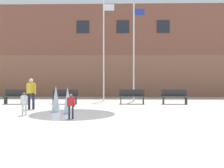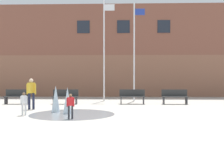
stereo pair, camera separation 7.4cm
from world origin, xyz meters
name	(u,v)px [view 1 (the left image)]	position (x,y,z in m)	size (l,w,h in m)	color
ground_plane	(134,142)	(0.00, 0.00, 0.00)	(100.00, 100.00, 0.00)	#B2ADA3
library_building	(122,54)	(0.00, 19.38, 4.07)	(36.00, 6.05, 8.14)	brown
splash_fountain	(64,103)	(-2.89, 5.38, 0.48)	(3.76, 3.76, 1.27)	gray
park_bench_left_of_flagpoles	(17,96)	(-6.72, 9.66, 0.48)	(1.60, 0.44, 0.91)	#28282D
park_bench_center	(65,96)	(-3.72, 9.74, 0.48)	(1.60, 0.44, 0.91)	#28282D
park_bench_under_right_flagpole	(132,96)	(0.47, 9.89, 0.48)	(1.60, 0.44, 0.91)	#28282D
park_bench_near_trashcan	(174,96)	(3.11, 9.84, 0.48)	(1.60, 0.44, 0.91)	#28282D
child_running	(71,104)	(-2.24, 3.65, 0.58)	(0.31, 0.22, 0.99)	#28282D
child_with_pink_shirt	(24,102)	(-4.45, 4.62, 0.58)	(0.31, 0.21, 0.99)	silver
adult_near_bench	(31,91)	(-4.86, 6.78, 0.93)	(0.50, 0.39, 1.59)	#1E233D
flagpole_left	(104,47)	(-1.41, 12.16, 3.88)	(0.80, 0.10, 7.28)	silver
flagpole_right	(134,49)	(0.74, 12.16, 3.71)	(0.80, 0.10, 6.95)	silver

